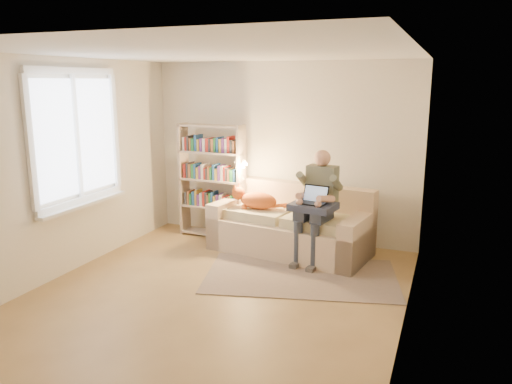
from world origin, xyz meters
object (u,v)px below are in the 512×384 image
at_px(cat, 253,199).
at_px(bookshelf, 212,175).
at_px(sofa, 291,228).
at_px(laptop, 313,199).
at_px(person, 318,199).

relative_size(cat, bookshelf, 0.47).
relative_size(sofa, bookshelf, 1.33).
bearing_deg(cat, laptop, -8.24).
bearing_deg(bookshelf, cat, -17.15).
bearing_deg(person, cat, 178.74).
bearing_deg(laptop, sofa, 147.52).
xyz_separation_m(person, laptop, (-0.03, -0.11, 0.03)).
relative_size(person, laptop, 3.91).
height_order(person, bookshelf, bookshelf).
bearing_deg(sofa, bookshelf, 179.27).
bearing_deg(cat, bookshelf, 169.20).
height_order(laptop, bookshelf, bookshelf).
distance_m(cat, laptop, 0.98).
bearing_deg(sofa, laptop, -32.48).
distance_m(person, cat, 0.98).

